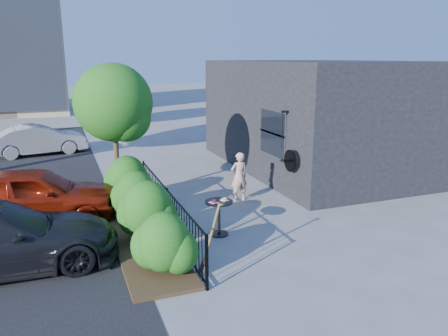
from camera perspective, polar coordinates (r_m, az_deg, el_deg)
name	(u,v)px	position (r m, az deg, el deg)	size (l,w,h in m)	color
ground	(225,223)	(11.28, 0.19, -7.20)	(120.00, 120.00, 0.00)	gray
shop_building	(318,115)	(17.17, 12.12, 6.83)	(6.22, 9.00, 4.00)	black
fence	(168,209)	(10.68, -7.38, -5.39)	(0.05, 6.05, 1.10)	black
planting_bed	(140,233)	(10.74, -10.96, -8.40)	(1.30, 6.00, 0.08)	#382616
shrubs	(142,206)	(10.61, -10.69, -4.85)	(1.10, 5.60, 1.24)	#165212
patio_tree	(116,107)	(12.73, -13.91, 7.69)	(2.20, 2.20, 3.94)	#3F2B19
cafe_table	(219,212)	(10.38, -0.66, -5.72)	(0.67, 0.67, 0.90)	black
woman	(239,177)	(12.83, 1.99, -1.12)	(0.53, 0.35, 1.46)	tan
shovel	(209,243)	(8.56, -1.96, -9.77)	(0.50, 0.19, 1.47)	brown
car_red	(34,195)	(12.22, -23.60, -3.21)	(1.68, 4.17, 1.42)	maroon
car_silver	(39,140)	(20.62, -23.01, 3.41)	(1.37, 3.94, 1.30)	#A3A4A8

